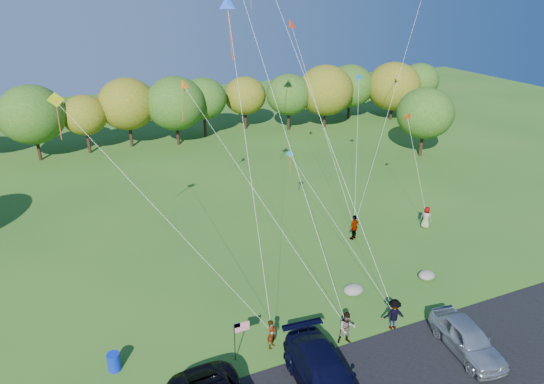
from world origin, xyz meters
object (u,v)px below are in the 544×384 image
(trash_barrel, at_px, (114,362))
(minivan_navy, at_px, (325,376))
(minivan_silver, at_px, (467,338))
(flyer_a, at_px, (272,334))
(flyer_c, at_px, (394,314))
(flyer_d, at_px, (354,227))
(flyer_b, at_px, (347,328))
(flyer_e, at_px, (426,217))

(trash_barrel, bearing_deg, minivan_navy, -31.31)
(minivan_silver, bearing_deg, flyer_a, 161.82)
(flyer_c, relative_size, flyer_d, 0.95)
(minivan_navy, height_order, minivan_silver, minivan_navy)
(flyer_a, bearing_deg, minivan_navy, -113.61)
(minivan_silver, height_order, trash_barrel, minivan_silver)
(minivan_navy, height_order, flyer_c, flyer_c)
(flyer_b, xyz_separation_m, trash_barrel, (-11.41, 2.82, -0.46))
(minivan_silver, height_order, flyer_c, flyer_c)
(flyer_d, distance_m, flyer_e, 6.08)
(minivan_silver, relative_size, flyer_b, 2.50)
(minivan_navy, xyz_separation_m, flyer_e, (15.18, 11.34, -0.07))
(flyer_a, height_order, trash_barrel, flyer_a)
(flyer_c, bearing_deg, flyer_a, 4.96)
(minivan_navy, xyz_separation_m, flyer_a, (-1.03, 3.73, -0.12))
(trash_barrel, bearing_deg, flyer_e, 14.18)
(flyer_a, bearing_deg, flyer_b, -57.60)
(minivan_silver, bearing_deg, flyer_c, 134.40)
(flyer_d, relative_size, flyer_e, 1.10)
(flyer_c, bearing_deg, flyer_d, -94.62)
(flyer_b, bearing_deg, flyer_c, 20.39)
(minivan_silver, distance_m, flyer_b, 6.05)
(minivan_navy, xyz_separation_m, flyer_b, (2.69, 2.49, -0.01))
(minivan_silver, bearing_deg, flyer_d, 91.75)
(flyer_e, bearing_deg, minivan_navy, 92.74)
(flyer_c, xyz_separation_m, trash_barrel, (-14.37, 2.82, -0.44))
(flyer_c, distance_m, flyer_d, 10.14)
(flyer_a, bearing_deg, flyer_d, 0.03)
(minivan_navy, distance_m, flyer_d, 15.09)
(flyer_d, height_order, trash_barrel, flyer_d)
(minivan_navy, relative_size, flyer_a, 3.69)
(flyer_a, distance_m, trash_barrel, 7.85)
(minivan_silver, xyz_separation_m, flyer_e, (7.24, 11.87, 0.02))
(minivan_silver, xyz_separation_m, flyer_b, (-5.25, 3.02, 0.08))
(minivan_navy, height_order, flyer_b, flyer_b)
(minivan_silver, height_order, flyer_a, minivan_silver)
(flyer_b, height_order, trash_barrel, flyer_b)
(trash_barrel, bearing_deg, minivan_silver, -19.31)
(minivan_navy, bearing_deg, flyer_d, 57.84)
(minivan_navy, distance_m, minivan_silver, 7.95)
(flyer_a, bearing_deg, flyer_c, -49.65)
(flyer_a, distance_m, flyer_c, 6.80)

